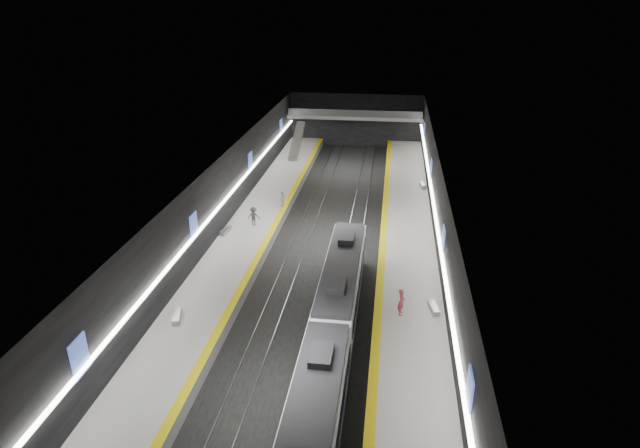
# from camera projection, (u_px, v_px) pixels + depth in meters

# --- Properties ---
(ground) EXTENTS (70.00, 70.00, 0.00)m
(ground) POSITION_uv_depth(u_px,v_px,m) (327.00, 242.00, 51.10)
(ground) COLOR black
(ground) RESTS_ON ground
(ceiling) EXTENTS (20.00, 70.00, 0.04)m
(ceiling) POSITION_uv_depth(u_px,v_px,m) (328.00, 161.00, 47.91)
(ceiling) COLOR beige
(ceiling) RESTS_ON wall_left
(wall_left) EXTENTS (0.04, 70.00, 8.00)m
(wall_left) POSITION_uv_depth(u_px,v_px,m) (223.00, 198.00, 50.76)
(wall_left) COLOR black
(wall_left) RESTS_ON ground
(wall_right) EXTENTS (0.04, 70.00, 8.00)m
(wall_right) POSITION_uv_depth(u_px,v_px,m) (437.00, 208.00, 48.26)
(wall_right) COLOR black
(wall_right) RESTS_ON ground
(wall_back) EXTENTS (20.00, 0.04, 8.00)m
(wall_back) POSITION_uv_depth(u_px,v_px,m) (356.00, 120.00, 81.30)
(wall_back) COLOR black
(wall_back) RESTS_ON ground
(platform_left) EXTENTS (5.00, 70.00, 1.00)m
(platform_left) POSITION_uv_depth(u_px,v_px,m) (251.00, 233.00, 51.84)
(platform_left) COLOR slate
(platform_left) RESTS_ON ground
(tile_surface_left) EXTENTS (5.00, 70.00, 0.02)m
(tile_surface_left) POSITION_uv_depth(u_px,v_px,m) (250.00, 228.00, 51.64)
(tile_surface_left) COLOR #ACACA7
(tile_surface_left) RESTS_ON platform_left
(tactile_strip_left) EXTENTS (0.60, 70.00, 0.02)m
(tactile_strip_left) POSITION_uv_depth(u_px,v_px,m) (273.00, 229.00, 51.36)
(tactile_strip_left) COLOR yellow
(tactile_strip_left) RESTS_ON platform_left
(platform_right) EXTENTS (5.00, 70.00, 1.00)m
(platform_right) POSITION_uv_depth(u_px,v_px,m) (407.00, 242.00, 49.97)
(platform_right) COLOR slate
(platform_right) RESTS_ON ground
(tile_surface_right) EXTENTS (5.00, 70.00, 0.02)m
(tile_surface_right) POSITION_uv_depth(u_px,v_px,m) (407.00, 237.00, 49.76)
(tile_surface_right) COLOR #ACACA7
(tile_surface_right) RESTS_ON platform_right
(tactile_strip_right) EXTENTS (0.60, 70.00, 0.02)m
(tactile_strip_right) POSITION_uv_depth(u_px,v_px,m) (383.00, 235.00, 50.03)
(tactile_strip_right) COLOR yellow
(tactile_strip_right) RESTS_ON platform_right
(rails) EXTENTS (6.52, 70.00, 0.12)m
(rails) POSITION_uv_depth(u_px,v_px,m) (327.00, 241.00, 51.08)
(rails) COLOR gray
(rails) RESTS_ON ground
(train) EXTENTS (2.69, 30.05, 3.60)m
(train) POSITION_uv_depth(u_px,v_px,m) (329.00, 343.00, 32.72)
(train) COLOR #0E1833
(train) RESTS_ON ground
(ad_posters) EXTENTS (19.94, 53.50, 2.20)m
(ad_posters) POSITION_uv_depth(u_px,v_px,m) (329.00, 194.00, 50.21)
(ad_posters) COLOR #4461CD
(ad_posters) RESTS_ON wall_left
(cove_light_left) EXTENTS (0.25, 68.60, 0.12)m
(cove_light_left) POSITION_uv_depth(u_px,v_px,m) (225.00, 200.00, 50.81)
(cove_light_left) COLOR white
(cove_light_left) RESTS_ON wall_left
(cove_light_right) EXTENTS (0.25, 68.60, 0.12)m
(cove_light_right) POSITION_uv_depth(u_px,v_px,m) (435.00, 210.00, 48.36)
(cove_light_right) COLOR white
(cove_light_right) RESTS_ON wall_right
(mezzanine_bridge) EXTENTS (20.00, 3.00, 1.50)m
(mezzanine_bridge) POSITION_uv_depth(u_px,v_px,m) (355.00, 116.00, 79.00)
(mezzanine_bridge) COLOR gray
(mezzanine_bridge) RESTS_ON wall_left
(escalator) EXTENTS (1.20, 7.50, 3.92)m
(escalator) POSITION_uv_depth(u_px,v_px,m) (297.00, 141.00, 74.50)
(escalator) COLOR #99999E
(escalator) RESTS_ON platform_left
(bench_left_near) EXTENTS (1.01, 1.90, 0.45)m
(bench_left_near) POSITION_uv_depth(u_px,v_px,m) (176.00, 317.00, 37.14)
(bench_left_near) COLOR #99999E
(bench_left_near) RESTS_ON platform_left
(bench_left_far) EXTENTS (0.75, 1.77, 0.42)m
(bench_left_far) POSITION_uv_depth(u_px,v_px,m) (226.00, 231.00, 50.52)
(bench_left_far) COLOR #99999E
(bench_left_far) RESTS_ON platform_left
(bench_right_near) EXTENTS (0.83, 1.75, 0.41)m
(bench_right_near) POSITION_uv_depth(u_px,v_px,m) (434.00, 308.00, 38.17)
(bench_right_near) COLOR #99999E
(bench_right_near) RESTS_ON platform_right
(bench_right_far) EXTENTS (0.75, 1.90, 0.45)m
(bench_right_far) POSITION_uv_depth(u_px,v_px,m) (423.00, 185.00, 62.34)
(bench_right_far) COLOR #99999E
(bench_right_far) RESTS_ON platform_right
(passenger_right_a) EXTENTS (0.59, 0.79, 1.97)m
(passenger_right_a) POSITION_uv_depth(u_px,v_px,m) (401.00, 302.00, 37.45)
(passenger_right_a) COLOR #AF4149
(passenger_right_a) RESTS_ON platform_right
(passenger_left_a) EXTENTS (0.62, 1.09, 1.74)m
(passenger_left_a) POSITION_uv_depth(u_px,v_px,m) (283.00, 199.00, 56.42)
(passenger_left_a) COLOR beige
(passenger_left_a) RESTS_ON platform_left
(passenger_left_b) EXTENTS (1.27, 0.79, 1.88)m
(passenger_left_b) POSITION_uv_depth(u_px,v_px,m) (254.00, 216.00, 51.86)
(passenger_left_b) COLOR #3B3A41
(passenger_left_b) RESTS_ON platform_left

